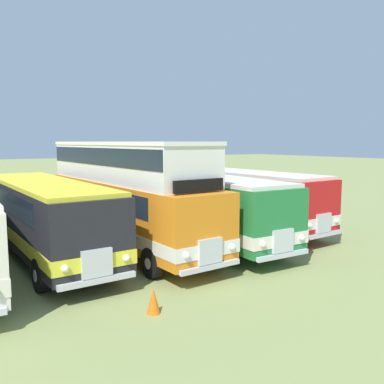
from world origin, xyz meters
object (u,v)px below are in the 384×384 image
object	(u,v)px
bus_seventh_in_row	(244,196)
bus_fifth_in_row	(126,190)
cone_near_end	(153,301)
bus_fourth_in_row	(44,213)
bus_sixth_in_row	(197,202)

from	to	relation	value
bus_seventh_in_row	bus_fifth_in_row	bearing A→B (deg)	-177.30
bus_seventh_in_row	cone_near_end	distance (m)	11.31
bus_seventh_in_row	cone_near_end	world-z (taller)	bus_seventh_in_row
bus_fifth_in_row	bus_seventh_in_row	bearing A→B (deg)	2.70
bus_fourth_in_row	cone_near_end	bearing A→B (deg)	-80.98
bus_fifth_in_row	bus_sixth_in_row	bearing A→B (deg)	-6.13
cone_near_end	bus_fifth_in_row	bearing A→B (deg)	71.77
bus_sixth_in_row	bus_fourth_in_row	bearing A→B (deg)	174.37
bus_sixth_in_row	bus_seventh_in_row	bearing A→B (deg)	11.43
bus_fourth_in_row	bus_fifth_in_row	xyz separation A→B (m)	(3.30, -0.30, 0.72)
bus_fifth_in_row	cone_near_end	bearing A→B (deg)	-108.23
bus_seventh_in_row	cone_near_end	xyz separation A→B (m)	(-8.80, -6.97, -1.40)
bus_fourth_in_row	cone_near_end	distance (m)	7.18
bus_fourth_in_row	bus_seventh_in_row	size ratio (longest dim) A/B	1.09
bus_fourth_in_row	bus_fifth_in_row	bearing A→B (deg)	-5.13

